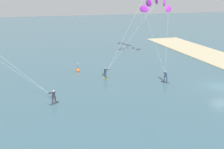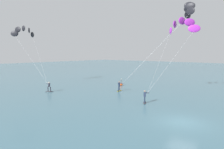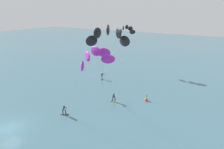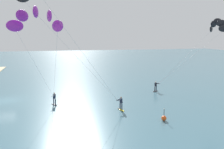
{
  "view_description": "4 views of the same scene",
  "coord_description": "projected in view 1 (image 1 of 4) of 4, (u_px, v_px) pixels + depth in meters",
  "views": [
    {
      "loc": [
        -32.62,
        25.49,
        12.92
      ],
      "look_at": [
        1.59,
        15.36,
        2.58
      ],
      "focal_mm": 47.25,
      "sensor_mm": 36.0,
      "label": 1
    },
    {
      "loc": [
        -18.65,
        -7.19,
        6.57
      ],
      "look_at": [
        6.91,
        14.67,
        2.95
      ],
      "focal_mm": 32.94,
      "sensor_mm": 36.0,
      "label": 2
    },
    {
      "loc": [
        23.83,
        -12.09,
        15.64
      ],
      "look_at": [
        7.13,
        15.95,
        4.46
      ],
      "focal_mm": 30.61,
      "sensor_mm": 36.0,
      "label": 3
    },
    {
      "loc": [
        35.69,
        5.83,
        8.94
      ],
      "look_at": [
        1.27,
        15.2,
        3.29
      ],
      "focal_mm": 38.7,
      "sensor_mm": 36.0,
      "label": 4
    }
  ],
  "objects": [
    {
      "name": "ground_plane",
      "position": [
        222.0,
        87.0,
        40.59
      ],
      "size": [
        240.0,
        240.0,
        0.0
      ],
      "primitive_type": "plane",
      "color": "#426B7A"
    },
    {
      "name": "kitesurfer_far_out",
      "position": [
        157.0,
        8.0,
        46.7
      ],
      "size": [
        9.45,
        5.28,
        11.76
      ],
      "color": "#333338",
      "rests_on": "ground"
    },
    {
      "name": "marker_buoy",
      "position": [
        78.0,
        70.0,
        47.9
      ],
      "size": [
        0.56,
        0.56,
        1.38
      ],
      "color": "#EA5119",
      "rests_on": "ground"
    }
  ]
}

